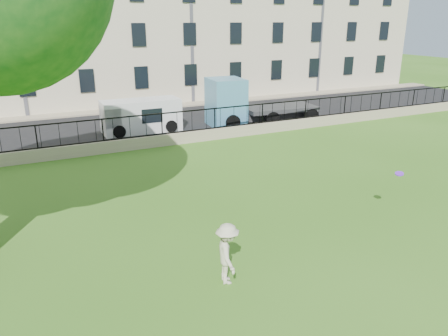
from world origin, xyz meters
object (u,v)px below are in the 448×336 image
frisbee (399,174)px  blue_truck (262,100)px  man (227,254)px  white_van (141,116)px

frisbee → blue_truck: size_ratio=0.04×
man → white_van: 16.22m
man → frisbee: bearing=-69.9°
blue_truck → man: bearing=-117.9°
man → frisbee: 6.58m
frisbee → blue_truck: bearing=76.7°
blue_truck → frisbee: bearing=-98.0°
frisbee → white_van: (-4.15, 15.27, -0.70)m
man → blue_truck: 18.00m
white_van → blue_truck: bearing=-7.0°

